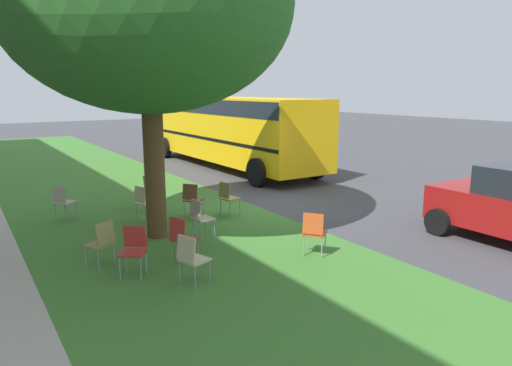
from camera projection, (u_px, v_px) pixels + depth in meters
ground at (265, 206)px, 12.98m from camera, size 80.00×80.00×0.00m
grass_verge at (156, 224)px, 11.27m from camera, size 48.00×6.00×0.01m
street_tree at (147, 5)px, 9.40m from camera, size 5.95×5.95×7.09m
chair_0 at (63, 200)px, 11.53m from camera, size 0.58×0.59×0.88m
chair_1 at (147, 190)px, 12.66m from camera, size 0.55×0.56×0.88m
chair_2 at (200, 216)px, 10.08m from camera, size 0.46×0.46×0.88m
chair_3 at (191, 256)px, 7.63m from camera, size 0.52×0.53×0.88m
chair_4 at (228, 196)px, 11.96m from camera, size 0.49×0.50×0.88m
chair_5 at (102, 241)px, 8.41m from camera, size 0.56×0.55×0.88m
chair_6 at (192, 197)px, 11.79m from camera, size 0.58×0.58×0.88m
chair_7 at (144, 201)px, 11.46m from camera, size 0.53×0.54×0.88m
chair_8 at (182, 236)px, 8.69m from camera, size 0.53×0.54×0.88m
chair_9 at (314, 230)px, 9.04m from camera, size 0.58×0.58×0.88m
chair_10 at (134, 247)px, 8.07m from camera, size 0.58×0.58×0.88m
school_bus at (230, 125)px, 19.27m from camera, size 10.40×2.80×2.88m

